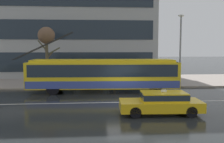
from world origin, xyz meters
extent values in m
plane|color=#232627|center=(0.00, 0.00, 0.00)|extent=(160.00, 160.00, 0.00)
cube|color=gray|center=(0.00, 9.50, 0.07)|extent=(80.00, 10.00, 0.14)
cube|color=silver|center=(0.00, -1.20, 0.00)|extent=(72.00, 0.14, 0.01)
cube|color=yellow|center=(-1.40, 2.90, 1.48)|extent=(12.52, 3.01, 2.13)
cube|color=yellow|center=(-1.40, 2.90, 2.65)|extent=(11.77, 2.73, 0.20)
cube|color=#1E2833|center=(-1.40, 2.90, 1.91)|extent=(12.02, 3.03, 0.98)
cube|color=#394B9A|center=(-1.40, 2.90, 0.80)|extent=(12.40, 3.04, 0.60)
cube|color=#1E2833|center=(4.76, 2.65, 1.91)|extent=(0.21, 2.23, 1.07)
cube|color=black|center=(4.61, 2.66, 2.45)|extent=(0.24, 1.92, 0.28)
cylinder|color=black|center=(-6.33, 3.44, 3.88)|extent=(4.93, 0.26, 2.31)
cylinder|color=black|center=(-6.35, 2.74, 3.88)|extent=(4.93, 0.26, 2.31)
cylinder|color=black|center=(2.86, 3.84, 0.52)|extent=(1.05, 0.34, 1.04)
cylinder|color=black|center=(2.78, 1.62, 0.52)|extent=(1.05, 0.34, 1.04)
cylinder|color=black|center=(-5.33, 4.17, 0.52)|extent=(1.05, 0.34, 1.04)
cylinder|color=black|center=(-5.42, 1.94, 0.52)|extent=(1.05, 0.34, 1.04)
cube|color=yellow|center=(1.51, -4.43, 0.51)|extent=(4.65, 1.94, 0.55)
cube|color=yellow|center=(1.69, -4.44, 1.02)|extent=(2.53, 1.61, 0.48)
cube|color=#1E2833|center=(1.69, -4.44, 1.05)|extent=(2.58, 1.63, 0.31)
cube|color=silver|center=(1.69, -4.44, 1.33)|extent=(0.29, 0.17, 0.12)
cylinder|color=black|center=(-0.04, -5.14, 0.31)|extent=(0.63, 0.23, 0.62)
cylinder|color=black|center=(0.03, -3.59, 0.31)|extent=(0.63, 0.23, 0.62)
cylinder|color=black|center=(2.98, -5.27, 0.31)|extent=(0.63, 0.23, 0.62)
cylinder|color=black|center=(3.05, -3.72, 0.31)|extent=(0.63, 0.23, 0.62)
cylinder|color=gray|center=(-0.75, 5.45, 1.32)|extent=(0.08, 0.08, 2.36)
cylinder|color=gray|center=(-4.01, 5.45, 1.32)|extent=(0.08, 0.08, 2.36)
cylinder|color=gray|center=(-0.75, 6.74, 1.32)|extent=(0.08, 0.08, 2.36)
cylinder|color=gray|center=(-4.01, 6.74, 1.32)|extent=(0.08, 0.08, 2.36)
cube|color=#99ADB2|center=(-2.38, 6.74, 1.37)|extent=(3.10, 0.04, 1.89)
cube|color=#B2B2B7|center=(-2.38, 6.10, 2.54)|extent=(3.57, 1.59, 0.08)
cube|color=brown|center=(-2.38, 6.42, 0.59)|extent=(2.29, 0.36, 0.08)
cylinder|color=#24262C|center=(1.13, 6.93, 0.57)|extent=(0.14, 0.14, 0.87)
cylinder|color=#24262C|center=(1.03, 6.80, 0.57)|extent=(0.14, 0.14, 0.87)
cylinder|color=gray|center=(1.08, 6.87, 1.30)|extent=(0.50, 0.50, 0.58)
sphere|color=#E08A6D|center=(1.08, 6.87, 1.69)|extent=(0.21, 0.21, 0.21)
cone|color=#2D49A1|center=(1.01, 6.77, 1.98)|extent=(1.13, 1.13, 0.26)
cylinder|color=#333333|center=(1.01, 6.77, 1.48)|extent=(0.02, 0.02, 0.74)
cylinder|color=brown|center=(-0.19, 6.29, 0.55)|extent=(0.14, 0.14, 0.81)
cylinder|color=brown|center=(-0.05, 6.36, 0.55)|extent=(0.14, 0.14, 0.81)
cylinder|color=#433632|center=(-0.12, 6.33, 1.24)|extent=(0.49, 0.49, 0.58)
sphere|color=#C6AF8B|center=(-0.12, 6.33, 1.63)|extent=(0.21, 0.21, 0.21)
cylinder|color=gray|center=(6.07, 5.36, 3.38)|extent=(0.16, 0.16, 6.48)
ellipsoid|color=silver|center=(6.07, 5.36, 6.74)|extent=(0.60, 0.32, 0.24)
cylinder|color=brown|center=(-6.72, 6.98, 2.23)|extent=(0.29, 0.29, 4.18)
cylinder|color=brown|center=(-6.89, 7.39, 3.35)|extent=(0.48, 0.96, 0.82)
cylinder|color=brown|center=(-7.17, 7.19, 3.93)|extent=(1.03, 0.58, 1.06)
cylinder|color=brown|center=(-6.50, 7.52, 3.01)|extent=(0.58, 1.19, 0.78)
cylinder|color=#4A4B32|center=(-6.08, 6.87, 3.39)|extent=(1.36, 0.34, 0.78)
sphere|color=brown|center=(-6.72, 6.98, 4.92)|extent=(1.65, 1.65, 1.65)
cube|color=#1E2833|center=(-5.55, 11.58, 2.06)|extent=(20.92, 0.06, 2.24)
cube|color=#1E2833|center=(-5.55, 11.58, 5.79)|extent=(20.92, 0.06, 2.24)
camera|label=1|loc=(-2.33, -18.21, 3.79)|focal=40.61mm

